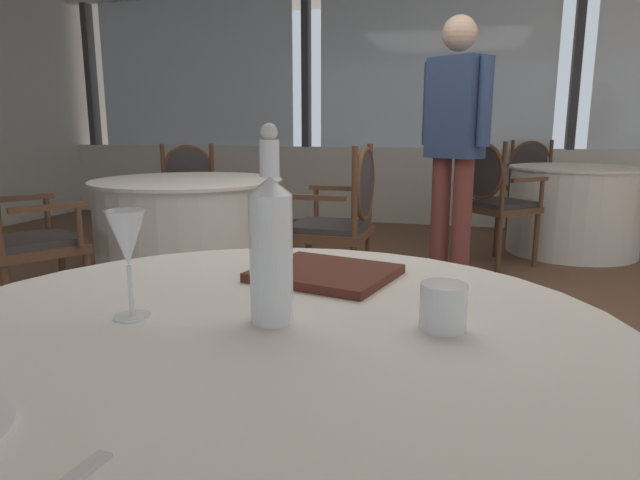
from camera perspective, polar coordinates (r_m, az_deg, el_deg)
ground_plane at (r=2.73m, az=5.23°, el=-11.69°), size 13.17×13.17×0.00m
window_wall_far at (r=6.29m, az=11.41°, el=11.84°), size 9.12×0.14×2.82m
water_bottle at (r=0.93m, az=-5.08°, el=-0.53°), size 0.07×0.07×0.34m
wine_glass at (r=1.01m, az=-19.30°, el=-0.14°), size 0.07×0.07×0.19m
water_tumbler at (r=0.94m, az=12.60°, el=-6.73°), size 0.08×0.08×0.08m
menu_book at (r=1.23m, az=0.56°, el=-3.44°), size 0.34×0.31×0.02m
background_table_0 at (r=3.72m, az=-13.24°, el=0.38°), size 1.22×1.22×0.75m
dining_chair_0_0 at (r=3.29m, az=2.47°, el=2.77°), size 0.48×0.55×0.98m
dining_chair_0_1 at (r=4.71m, az=-13.39°, el=4.94°), size 0.65×0.62×0.94m
dining_chair_0_2 at (r=3.31m, az=-28.96°, el=0.77°), size 0.65×0.63×0.91m
background_table_1 at (r=5.24m, az=24.68°, el=2.83°), size 1.10×1.10×0.75m
dining_chair_1_0 at (r=4.47m, az=17.38°, el=4.61°), size 0.66×0.66×0.98m
dining_chair_1_2 at (r=6.12m, az=21.20°, el=5.95°), size 0.61×0.56×0.94m
diner_person_1 at (r=3.86m, az=13.73°, el=10.52°), size 0.45×0.37×1.78m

